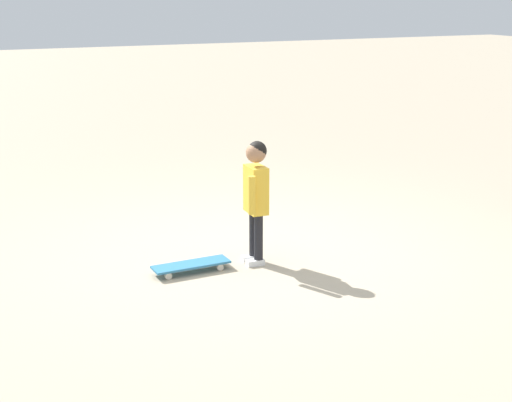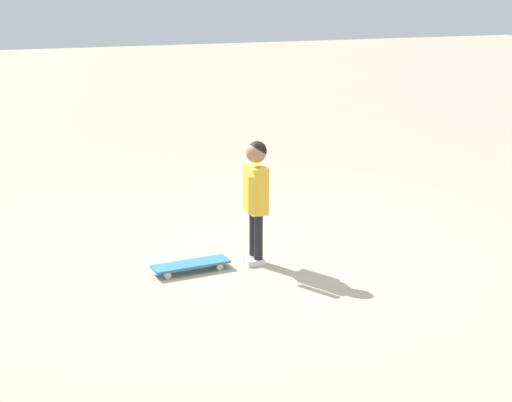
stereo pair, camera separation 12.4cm
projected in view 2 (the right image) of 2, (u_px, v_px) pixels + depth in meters
name	position (u px, v px, depth m)	size (l,w,h in m)	color
ground_plane	(262.00, 253.00, 6.68)	(50.00, 50.00, 0.00)	tan
child_person	(256.00, 189.00, 6.27)	(0.36, 0.24, 1.06)	black
skateboard	(191.00, 265.00, 6.23)	(0.20, 0.65, 0.07)	teal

